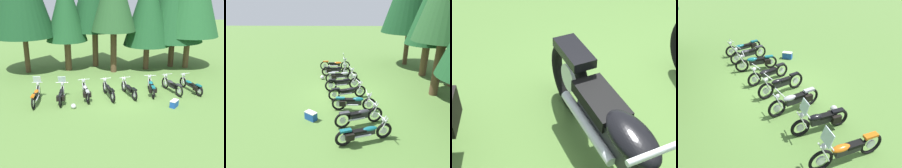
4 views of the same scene
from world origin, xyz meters
TOP-DOWN VIEW (x-y plane):
  - ground_plane at (0.00, 0.00)m, footprint 80.00×80.00m
  - motorcycle_0 at (-4.70, -0.73)m, footprint 0.62×2.40m
  - motorcycle_1 at (-3.28, -0.66)m, footprint 0.73×2.14m
  - motorcycle_2 at (-1.92, -0.26)m, footprint 0.84×2.21m
  - motorcycle_3 at (-0.58, -0.11)m, footprint 0.86×2.23m
  - motorcycle_4 at (0.66, 0.14)m, footprint 0.96×2.16m
  - motorcycle_5 at (2.06, 0.38)m, footprint 0.75×2.23m
  - motorcycle_6 at (3.38, 0.61)m, footprint 0.99×2.19m
  - motorcycle_7 at (4.63, 0.65)m, footprint 1.00×2.29m
  - pine_tree_1 at (-3.57, 5.82)m, footprint 3.13×3.13m
  - pine_tree_4 at (2.57, 5.86)m, footprint 3.67×3.67m
  - picnic_cooler at (2.98, -1.61)m, footprint 0.58×0.63m
  - dropped_helmet at (-2.53, -1.61)m, footprint 0.28×0.28m

SIDE VIEW (x-z plane):
  - ground_plane at x=0.00m, z-range 0.00..0.00m
  - dropped_helmet at x=-2.53m, z-range 0.00..0.28m
  - picnic_cooler at x=2.98m, z-range 0.00..0.39m
  - motorcycle_7 at x=4.63m, z-range -0.07..0.92m
  - motorcycle_4 at x=0.66m, z-range -0.07..0.93m
  - motorcycle_1 at x=-3.28m, z-range -0.22..1.13m
  - motorcycle_5 at x=2.06m, z-range -0.05..0.96m
  - motorcycle_2 at x=-1.92m, z-range -0.05..0.97m
  - motorcycle_6 at x=3.38m, z-range -0.05..0.97m
  - motorcycle_3 at x=-0.58m, z-range -0.05..0.98m
  - motorcycle_0 at x=-4.70m, z-range -0.21..1.17m
  - pine_tree_1 at x=-3.57m, z-range 1.13..8.54m
  - pine_tree_4 at x=2.57m, z-range 0.97..8.76m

